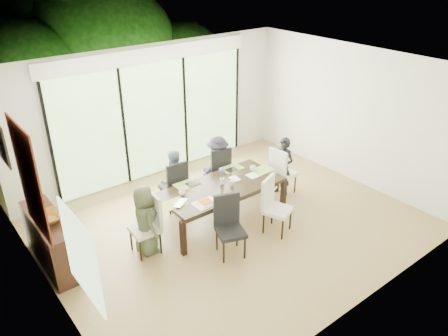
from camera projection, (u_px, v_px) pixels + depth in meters
floor at (233, 225)px, 7.55m from camera, size 6.00×5.00×0.01m
ceiling at (235, 69)px, 6.33m from camera, size 6.00×5.00×0.01m
wall_back at (154, 112)px, 8.70m from camera, size 6.00×0.02×2.70m
wall_front at (367, 224)px, 5.18m from camera, size 6.00×0.02×2.70m
wall_left at (42, 219)px, 5.28m from camera, size 0.02×5.00×2.70m
wall_right at (352, 114)px, 8.60m from camera, size 0.02×5.00×2.70m
glass_doors at (156, 120)px, 8.74m from camera, size 4.20×0.02×2.30m
blinds_header at (151, 55)px, 8.15m from camera, size 4.40×0.06×0.28m
mullion_a at (51, 146)px, 7.58m from camera, size 0.05×0.04×2.30m
mullion_b at (124, 128)px, 8.35m from camera, size 0.05×0.04×2.30m
mullion_c at (185, 113)px, 9.12m from camera, size 0.05×0.04×2.30m
mullion_d at (237, 100)px, 9.89m from camera, size 0.05×0.04×2.30m
side_window at (81, 257)px, 4.39m from camera, size 0.02×0.90×1.00m
deck at (139, 160)px, 9.96m from camera, size 6.00×1.80×0.10m
rail_top at (120, 126)px, 10.25m from camera, size 6.00×0.08×0.06m
foliage_left at (20, 93)px, 9.56m from camera, size 3.20×3.20×3.20m
foliage_mid at (101, 58)px, 11.03m from camera, size 4.00×4.00×4.00m
foliage_right at (179, 74)px, 11.71m from camera, size 2.80×2.80×2.80m
foliage_far at (53, 65)px, 11.05m from camera, size 3.60×3.60×3.60m
table_top at (222, 187)px, 7.43m from camera, size 2.14×0.98×0.05m
table_apron at (222, 191)px, 7.46m from camera, size 1.96×0.80×0.09m
table_leg_fl at (183, 238)px, 6.68m from camera, size 0.08×0.08×0.62m
table_leg_fr at (283, 194)px, 7.87m from camera, size 0.08×0.08×0.62m
table_leg_bl at (155, 214)px, 7.28m from camera, size 0.08×0.08×0.62m
table_leg_br at (252, 177)px, 8.47m from camera, size 0.08×0.08×0.62m
chair_left_end at (144, 225)px, 6.67m from camera, size 0.43×0.43×0.98m
chair_right_end at (284, 170)px, 8.32m from camera, size 0.45×0.45×0.98m
chair_far_left at (173, 184)px, 7.84m from camera, size 0.44×0.44×0.98m
chair_far_right at (217, 168)px, 8.39m from camera, size 0.49×0.49×0.98m
chair_near_left at (231, 228)px, 6.61m from camera, size 0.52×0.52×0.98m
chair_near_right at (278, 206)px, 7.16m from camera, size 0.53×0.53×0.98m
person_left_end at (145, 220)px, 6.64m from camera, size 0.39×0.57×1.15m
person_right_end at (283, 167)px, 8.27m from camera, size 0.42×0.58×1.15m
person_far_left at (173, 180)px, 7.79m from camera, size 0.55×0.35×1.15m
person_far_right at (218, 165)px, 8.34m from camera, size 0.58×0.40×1.15m
placemat_left at (174, 204)px, 6.89m from camera, size 0.39×0.29×0.01m
placemat_right at (263, 170)px, 7.94m from camera, size 0.39×0.29×0.01m
placemat_far_l at (186, 184)px, 7.45m from camera, size 0.39×0.29×0.01m
placemat_far_r at (232, 168)px, 8.00m from camera, size 0.39×0.29×0.01m
placemat_paper at (206, 203)px, 6.90m from camera, size 0.39×0.29×0.01m
tablet_far_l at (193, 183)px, 7.46m from camera, size 0.23×0.16×0.01m
tablet_far_r at (231, 170)px, 7.93m from camera, size 0.21×0.15×0.01m
papers at (254, 175)px, 7.76m from camera, size 0.27×0.20×0.00m
platter_base at (206, 202)px, 6.89m from camera, size 0.23×0.23×0.02m
platter_snacks at (206, 202)px, 6.89m from camera, size 0.18×0.18×0.01m
vase at (222, 181)px, 7.45m from camera, size 0.07×0.07×0.11m
hyacinth_stems at (222, 175)px, 7.40m from camera, size 0.04×0.04×0.14m
hyacinth_blooms at (222, 171)px, 7.36m from camera, size 0.10×0.10×0.10m
laptop at (183, 204)px, 6.87m from camera, size 0.35×0.31×0.02m
cup_a at (182, 193)px, 7.11m from camera, size 0.12×0.12×0.09m
cup_b at (232, 183)px, 7.41m from camera, size 0.10×0.10×0.08m
cup_c at (253, 168)px, 7.91m from camera, size 0.12×0.12×0.09m
book at (231, 180)px, 7.58m from camera, size 0.17×0.22×0.02m
sideboard at (52, 241)px, 6.47m from camera, size 0.40×1.43×0.81m
bowl at (48, 218)px, 6.19m from camera, size 0.43×0.43×0.10m
candlestick_base at (39, 207)px, 6.52m from camera, size 0.09×0.09×0.04m
candlestick_shaft at (31, 173)px, 6.27m from camera, size 0.02×0.02×1.12m
candlestick_pan at (23, 137)px, 6.02m from camera, size 0.09×0.09×0.03m
candle at (22, 134)px, 5.99m from camera, size 0.03×0.03×0.09m
tapestry at (29, 180)px, 5.43m from camera, size 0.02×1.00×1.50m
art_frame at (1, 143)px, 6.32m from camera, size 0.03×0.55×0.65m
art_canvas at (3, 143)px, 6.33m from camera, size 0.01×0.45×0.55m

